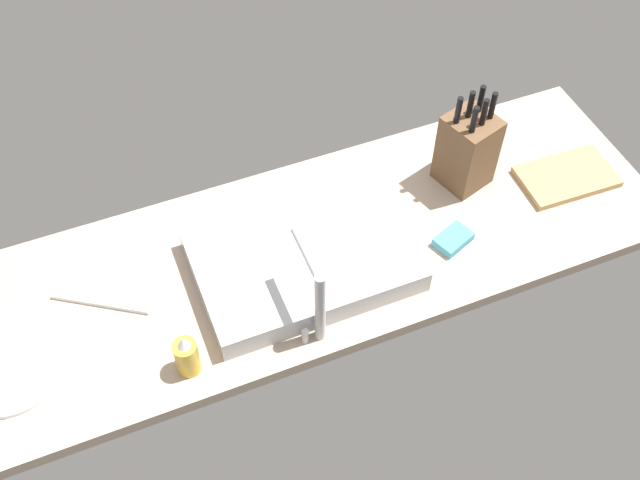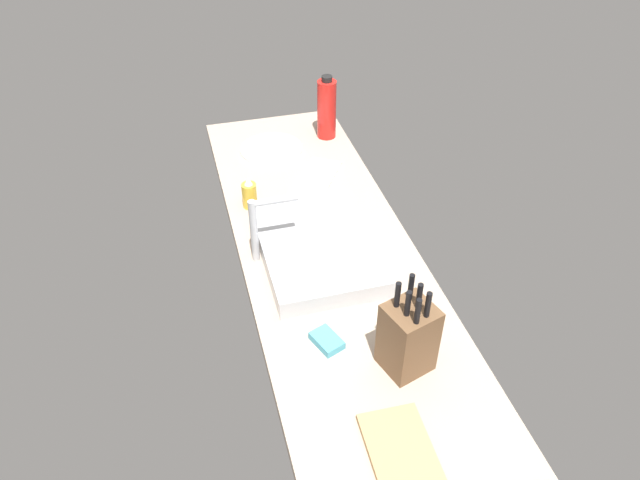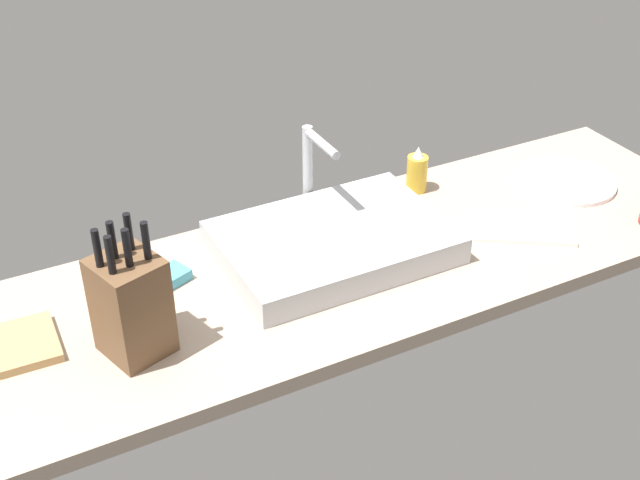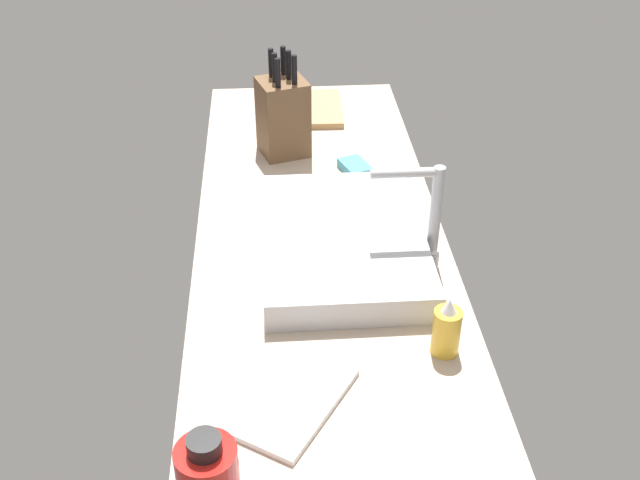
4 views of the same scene
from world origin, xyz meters
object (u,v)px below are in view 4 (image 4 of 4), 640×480
object	(u,v)px
faucet	(427,206)
soap_bottle	(447,330)
dish_sponge	(355,167)
knife_block	(283,116)
dish_towel	(297,402)
sink_basin	(343,242)
cutting_board	(317,109)

from	to	relation	value
faucet	soap_bottle	bearing A→B (deg)	-2.27
soap_bottle	dish_sponge	world-z (taller)	soap_bottle
faucet	dish_sponge	distance (cm)	42.87
knife_block	dish_towel	distance (cm)	92.50
knife_block	dish_sponge	xyz separation A→B (cm)	(12.09, 17.85, -9.40)
dish_towel	sink_basin	bearing A→B (deg)	164.61
dish_sponge	soap_bottle	bearing A→B (deg)	7.51
cutting_board	dish_sponge	xyz separation A→B (cm)	(37.12, 7.39, 0.30)
sink_basin	knife_block	world-z (taller)	knife_block
faucet	knife_block	bearing A→B (deg)	-151.61
sink_basin	dish_sponge	xyz separation A→B (cm)	(-36.33, 6.69, -1.93)
sink_basin	soap_bottle	distance (cm)	35.76
sink_basin	faucet	distance (cm)	20.17
soap_bottle	sink_basin	bearing A→B (deg)	-153.90
sink_basin	dish_towel	distance (cm)	45.23
cutting_board	soap_bottle	xyz separation A→B (cm)	(105.51, 16.41, 4.24)
sink_basin	dish_sponge	bearing A→B (deg)	169.57
knife_block	dish_towel	size ratio (longest dim) A/B	1.20
knife_block	cutting_board	bearing A→B (deg)	140.21
faucet	cutting_board	distance (cm)	79.86
knife_block	soap_bottle	bearing A→B (deg)	1.34
sink_basin	dish_towel	xyz separation A→B (cm)	(43.54, -11.98, -2.53)
knife_block	dish_towel	bearing A→B (deg)	-17.63
cutting_board	knife_block	bearing A→B (deg)	-22.67
cutting_board	soap_bottle	bearing A→B (deg)	8.84
faucet	soap_bottle	xyz separation A→B (cm)	(28.66, -1.14, -8.54)
sink_basin	knife_block	xyz separation A→B (cm)	(-48.41, -11.16, 7.47)
dish_sponge	knife_block	bearing A→B (deg)	-124.10
knife_block	faucet	bearing A→B (deg)	11.27
sink_basin	cutting_board	world-z (taller)	sink_basin
dish_sponge	dish_towel	bearing A→B (deg)	-13.16
sink_basin	faucet	size ratio (longest dim) A/B	2.21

